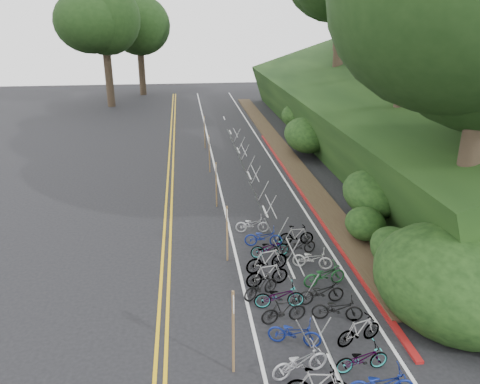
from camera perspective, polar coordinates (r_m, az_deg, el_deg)
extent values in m
plane|color=black|center=(15.89, -1.96, -17.22)|extent=(120.00, 120.00, 0.00)
cube|color=gold|center=(24.53, -9.10, -2.94)|extent=(0.12, 80.00, 0.01)
cube|color=gold|center=(24.52, -8.40, -2.91)|extent=(0.12, 80.00, 0.01)
cube|color=silver|center=(24.59, -1.74, -2.61)|extent=(0.12, 80.00, 0.01)
cube|color=silver|center=(25.28, 7.78, -2.13)|extent=(0.12, 80.00, 0.01)
cube|color=silver|center=(14.91, 11.59, -20.70)|extent=(0.10, 1.60, 0.01)
cube|color=silver|center=(19.59, 6.14, -9.25)|extent=(0.10, 1.60, 0.01)
cube|color=silver|center=(24.85, 3.09, -2.38)|extent=(0.10, 1.60, 0.01)
cube|color=silver|center=(30.38, 1.14, 2.06)|extent=(0.10, 1.60, 0.01)
cube|color=silver|center=(36.07, -0.20, 5.11)|extent=(0.10, 1.60, 0.01)
cube|color=silver|center=(41.84, -1.19, 7.32)|extent=(0.10, 1.60, 0.01)
cube|color=silver|center=(47.66, -1.94, 9.00)|extent=(0.10, 1.60, 0.01)
cube|color=maroon|center=(27.18, 7.77, -0.35)|extent=(0.25, 28.00, 0.10)
cube|color=black|center=(38.05, 15.76, 9.49)|extent=(12.32, 44.00, 9.11)
cube|color=#382819|center=(36.57, 4.96, 5.38)|extent=(1.40, 44.00, 0.16)
ellipsoid|color=#284C19|center=(19.58, 18.79, -6.92)|extent=(2.00, 2.80, 1.60)
ellipsoid|color=#284C19|center=(23.83, 15.69, -0.19)|extent=(2.60, 3.64, 2.08)
ellipsoid|color=#284C19|center=(29.42, 13.62, 4.88)|extent=(2.20, 3.08, 1.76)
ellipsoid|color=#284C19|center=(34.63, 7.99, 6.90)|extent=(3.00, 4.20, 2.40)
ellipsoid|color=#284C19|center=(40.44, 6.82, 9.20)|extent=(2.40, 3.36, 1.92)
ellipsoid|color=#284C19|center=(44.44, 7.31, 11.13)|extent=(2.80, 3.92, 2.24)
ellipsoid|color=#284C19|center=(22.01, 15.03, -3.74)|extent=(1.80, 2.52, 1.44)
ellipsoid|color=#284C19|center=(33.18, 12.67, 7.83)|extent=(3.20, 4.48, 2.56)
ellipsoid|color=black|center=(17.97, 24.55, -9.76)|extent=(5.28, 6.16, 3.52)
cylinder|color=#2D2319|center=(19.43, 26.12, 2.93)|extent=(0.85, 0.85, 6.64)
cylinder|color=#2D2319|center=(27.48, 19.45, 12.46)|extent=(0.91, 0.91, 7.66)
cylinder|color=#2D2319|center=(35.63, 17.77, 16.29)|extent=(0.96, 0.96, 8.68)
cylinder|color=#2D2319|center=(42.80, 11.87, 15.85)|extent=(0.88, 0.88, 7.15)
cylinder|color=#2D2319|center=(51.09, 11.84, 17.97)|extent=(0.94, 0.94, 8.17)
cylinder|color=#2D2319|center=(55.43, -15.69, 13.41)|extent=(0.85, 0.85, 6.64)
ellipsoid|color=black|center=(55.05, -16.33, 19.63)|extent=(9.07, 9.07, 8.62)
cylinder|color=#2D2319|center=(63.03, -11.89, 14.30)|extent=(0.83, 0.83, 6.13)
ellipsoid|color=black|center=(62.68, -12.27, 19.24)|extent=(7.94, 7.94, 7.54)
cylinder|color=#9D9D9F|center=(13.88, 10.57, -18.26)|extent=(0.05, 2.99, 0.05)
cylinder|color=#9D9D9F|center=(15.20, 7.78, -16.79)|extent=(0.56, 0.04, 1.10)
cylinder|color=#9D9D9F|center=(15.34, 9.90, -16.54)|extent=(0.56, 0.04, 1.10)
cylinder|color=#9D9D9F|center=(18.17, 6.67, -7.71)|extent=(0.05, 3.00, 0.05)
cylinder|color=#9D9D9F|center=(17.23, 6.76, -11.66)|extent=(0.58, 0.04, 1.13)
cylinder|color=#9D9D9F|center=(17.36, 8.59, -11.49)|extent=(0.58, 0.04, 1.13)
cylinder|color=#9D9D9F|center=(19.58, 4.85, -7.31)|extent=(0.58, 0.04, 1.13)
cylinder|color=#9D9D9F|center=(19.70, 6.46, -7.20)|extent=(0.58, 0.04, 1.13)
cylinder|color=#9D9D9F|center=(22.58, 3.77, -1.70)|extent=(0.05, 3.00, 0.05)
cylinder|color=#9D9D9F|center=(21.51, 3.68, -4.57)|extent=(0.58, 0.04, 1.13)
cylinder|color=#9D9D9F|center=(21.61, 5.14, -4.49)|extent=(0.58, 0.04, 1.13)
cylinder|color=#9D9D9F|center=(24.02, 2.47, -1.73)|extent=(0.58, 0.04, 1.13)
cylinder|color=#9D9D9F|center=(24.12, 3.78, -1.67)|extent=(0.58, 0.04, 1.13)
cylinder|color=#9D9D9F|center=(27.19, 1.84, 2.31)|extent=(0.05, 3.00, 0.05)
cylinder|color=#9D9D9F|center=(26.04, 1.68, 0.12)|extent=(0.58, 0.04, 1.13)
cylinder|color=#9D9D9F|center=(26.13, 2.90, 0.17)|extent=(0.58, 0.04, 1.13)
cylinder|color=#9D9D9F|center=(28.65, 0.85, 2.08)|extent=(0.58, 0.04, 1.13)
cylinder|color=#9D9D9F|center=(28.73, 1.95, 2.13)|extent=(0.58, 0.04, 1.13)
cylinder|color=#9D9D9F|center=(31.92, 0.47, 5.15)|extent=(0.05, 3.00, 0.05)
cylinder|color=#9D9D9F|center=(30.72, 0.29, 3.40)|extent=(0.58, 0.04, 1.13)
cylinder|color=#9D9D9F|center=(30.79, 1.32, 3.43)|extent=(0.58, 0.04, 1.13)
cylinder|color=#9D9D9F|center=(33.38, -0.32, 4.83)|extent=(0.58, 0.04, 1.13)
cylinder|color=#9D9D9F|center=(33.45, 0.63, 4.86)|extent=(0.58, 0.04, 1.13)
cylinder|color=#9D9D9F|center=(36.73, -0.55, 7.24)|extent=(0.05, 3.00, 0.05)
cylinder|color=#9D9D9F|center=(35.49, -0.74, 5.80)|extent=(0.58, 0.04, 1.13)
cylinder|color=#9D9D9F|center=(35.55, 0.16, 5.83)|extent=(0.58, 0.04, 1.13)
cylinder|color=#9D9D9F|center=(38.19, -1.21, 6.88)|extent=(0.58, 0.04, 1.13)
cylinder|color=#9D9D9F|center=(38.24, -0.37, 6.91)|extent=(0.58, 0.04, 1.13)
cylinder|color=brown|center=(13.80, -0.83, -16.77)|extent=(0.08, 0.08, 2.74)
cube|color=silver|center=(13.20, -0.85, -13.26)|extent=(0.02, 0.40, 0.50)
cylinder|color=brown|center=(19.51, -1.57, -5.12)|extent=(0.08, 0.08, 2.50)
cube|color=silver|center=(19.13, -1.60, -2.70)|extent=(0.02, 0.40, 0.50)
cylinder|color=brown|center=(25.03, -2.90, 0.87)|extent=(0.08, 0.08, 2.50)
cube|color=silver|center=(24.73, -2.94, 2.83)|extent=(0.02, 0.40, 0.50)
cylinder|color=brown|center=(30.72, -3.74, 4.67)|extent=(0.08, 0.08, 2.50)
cube|color=silver|center=(30.49, -3.78, 6.29)|extent=(0.02, 0.40, 0.50)
cylinder|color=brown|center=(36.52, -4.32, 7.27)|extent=(0.08, 0.08, 2.50)
cube|color=silver|center=(36.32, -4.36, 8.65)|extent=(0.02, 0.40, 0.50)
imported|color=black|center=(17.50, 2.57, -11.37)|extent=(1.15, 1.56, 0.93)
imported|color=slate|center=(13.70, 9.43, -22.09)|extent=(0.75, 1.78, 1.04)
imported|color=navy|center=(14.12, 16.80, -21.47)|extent=(0.79, 1.90, 0.98)
imported|color=#9E9EA3|center=(14.37, 7.33, -19.82)|extent=(1.06, 1.88, 0.93)
imported|color=slate|center=(14.86, 14.64, -19.03)|extent=(0.74, 1.69, 0.86)
imported|color=navy|center=(15.42, 6.66, -16.64)|extent=(1.14, 1.80, 0.89)
imported|color=slate|center=(15.79, 14.33, -16.01)|extent=(0.91, 1.69, 0.98)
imported|color=black|center=(16.27, 5.36, -14.18)|extent=(0.65, 1.63, 0.95)
imported|color=black|center=(16.67, 11.78, -13.72)|extent=(0.98, 1.82, 0.91)
imported|color=slate|center=(16.99, 4.81, -12.51)|extent=(0.71, 1.82, 0.94)
imported|color=black|center=(17.41, 9.86, -11.92)|extent=(0.73, 1.78, 0.91)
imported|color=slate|center=(18.15, 3.32, -9.94)|extent=(0.79, 1.77, 1.03)
imported|color=#144C1E|center=(18.47, 10.25, -9.90)|extent=(0.90, 1.80, 0.91)
imported|color=slate|center=(19.05, 3.29, -8.21)|extent=(0.95, 1.89, 1.09)
imported|color=beige|center=(19.57, 8.82, -8.01)|extent=(1.08, 1.73, 0.86)
imported|color=slate|center=(20.19, 3.65, -6.78)|extent=(0.70, 1.72, 0.88)
imported|color=black|center=(20.47, 7.17, -6.52)|extent=(1.05, 1.76, 0.87)
imported|color=navy|center=(21.07, 2.87, -5.51)|extent=(0.87, 1.78, 0.90)
imported|color=slate|center=(21.30, 6.88, -5.25)|extent=(0.47, 1.59, 0.95)
imported|color=#9E9EA3|center=(22.36, 1.49, -3.94)|extent=(0.73, 1.65, 0.84)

